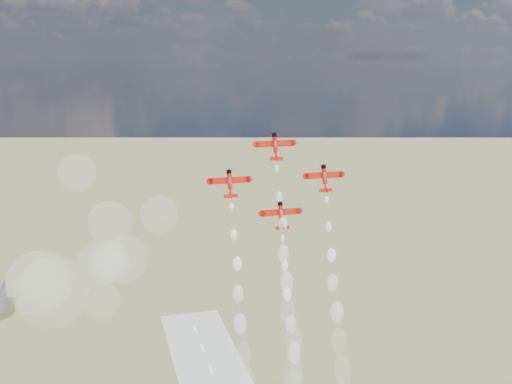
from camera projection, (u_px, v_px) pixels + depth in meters
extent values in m
cylinder|color=#BA1409|center=(275.00, 144.00, 157.49)|extent=(1.19, 2.52, 4.57)
cylinder|color=black|center=(274.00, 135.00, 157.69)|extent=(1.36, 1.56, 1.23)
cube|color=#BA1409|center=(275.00, 144.00, 157.79)|extent=(10.37, 0.71, 1.67)
cube|color=white|center=(264.00, 144.00, 157.17)|extent=(4.08, 0.17, 0.45)
cube|color=white|center=(285.00, 143.00, 158.61)|extent=(4.08, 0.17, 0.45)
cube|color=#BA1409|center=(276.00, 159.00, 157.04)|extent=(3.74, 0.39, 0.92)
cube|color=#BA1409|center=(277.00, 159.00, 156.41)|extent=(0.12, 1.72, 1.50)
ellipsoid|color=silver|center=(276.00, 144.00, 157.03)|extent=(0.94, 1.45, 2.26)
cone|color=#BA1409|center=(276.00, 156.00, 157.18)|extent=(1.19, 1.82, 2.47)
cylinder|color=#BA1409|center=(230.00, 181.00, 153.38)|extent=(1.19, 2.52, 4.57)
cylinder|color=black|center=(229.00, 172.00, 153.59)|extent=(1.36, 1.56, 1.23)
cube|color=#BA1409|center=(229.00, 180.00, 153.69)|extent=(10.37, 0.71, 1.67)
cube|color=white|center=(219.00, 181.00, 153.07)|extent=(4.08, 0.17, 0.45)
cube|color=white|center=(240.00, 180.00, 154.51)|extent=(4.08, 0.17, 0.45)
cube|color=#BA1409|center=(231.00, 196.00, 152.93)|extent=(3.74, 0.39, 0.92)
cube|color=#BA1409|center=(231.00, 196.00, 152.31)|extent=(0.12, 1.72, 1.50)
ellipsoid|color=silver|center=(230.00, 181.00, 152.93)|extent=(0.94, 1.45, 2.26)
cone|color=#BA1409|center=(231.00, 193.00, 153.07)|extent=(1.19, 1.82, 2.47)
cylinder|color=#BA1409|center=(324.00, 176.00, 160.04)|extent=(1.19, 2.52, 4.57)
cylinder|color=black|center=(324.00, 167.00, 160.24)|extent=(1.36, 1.56, 1.23)
cube|color=#BA1409|center=(324.00, 175.00, 160.35)|extent=(10.37, 0.71, 1.67)
cube|color=white|center=(314.00, 176.00, 159.73)|extent=(4.08, 0.17, 0.45)
cube|color=white|center=(333.00, 175.00, 161.16)|extent=(4.08, 0.17, 0.45)
cube|color=#BA1409|center=(326.00, 190.00, 159.59)|extent=(3.74, 0.39, 0.92)
cube|color=#BA1409|center=(327.00, 191.00, 158.96)|extent=(0.12, 1.72, 1.50)
ellipsoid|color=silver|center=(325.00, 176.00, 159.58)|extent=(0.94, 1.45, 2.26)
cone|color=#BA1409|center=(325.00, 188.00, 159.73)|extent=(1.19, 1.82, 2.47)
cylinder|color=#BA1409|center=(281.00, 213.00, 155.93)|extent=(1.19, 2.52, 4.57)
cylinder|color=black|center=(280.00, 204.00, 156.14)|extent=(1.36, 1.56, 1.23)
cube|color=#BA1409|center=(281.00, 212.00, 156.24)|extent=(10.37, 0.71, 1.67)
cube|color=white|center=(270.00, 213.00, 155.62)|extent=(4.08, 0.17, 0.45)
cube|color=white|center=(291.00, 212.00, 157.06)|extent=(4.08, 0.17, 0.45)
cube|color=#BA1409|center=(282.00, 228.00, 155.49)|extent=(3.74, 0.39, 0.92)
cube|color=#BA1409|center=(283.00, 228.00, 154.86)|extent=(0.12, 1.72, 1.50)
ellipsoid|color=silver|center=(282.00, 213.00, 155.48)|extent=(0.94, 1.45, 2.26)
cone|color=#BA1409|center=(282.00, 225.00, 155.63)|extent=(1.19, 1.82, 2.47)
sphere|color=white|center=(277.00, 168.00, 156.94)|extent=(1.07, 1.07, 1.07)
sphere|color=white|center=(279.00, 197.00, 156.46)|extent=(1.65, 1.65, 1.65)
sphere|color=white|center=(283.00, 224.00, 155.45)|extent=(2.22, 2.22, 2.22)
sphere|color=white|center=(284.00, 253.00, 155.25)|extent=(2.80, 2.80, 2.80)
sphere|color=white|center=(286.00, 282.00, 154.49)|extent=(3.37, 3.37, 3.37)
sphere|color=white|center=(288.00, 312.00, 153.80)|extent=(3.95, 3.95, 3.95)
sphere|color=white|center=(294.00, 341.00, 153.41)|extent=(4.52, 4.52, 4.52)
sphere|color=white|center=(294.00, 370.00, 152.94)|extent=(5.10, 5.10, 5.10)
sphere|color=white|center=(232.00, 206.00, 152.78)|extent=(1.07, 1.07, 1.07)
sphere|color=white|center=(234.00, 235.00, 152.25)|extent=(1.65, 1.65, 1.65)
sphere|color=white|center=(237.00, 264.00, 151.50)|extent=(2.22, 2.22, 2.22)
sphere|color=white|center=(238.00, 294.00, 150.81)|extent=(2.80, 2.80, 2.80)
sphere|color=white|center=(240.00, 324.00, 150.47)|extent=(3.37, 3.37, 3.37)
sphere|color=white|center=(243.00, 355.00, 149.48)|extent=(3.95, 3.95, 3.95)
sphere|color=white|center=(246.00, 382.00, 148.86)|extent=(4.52, 4.52, 4.52)
sphere|color=white|center=(327.00, 199.00, 159.62)|extent=(1.07, 1.07, 1.07)
sphere|color=white|center=(329.00, 227.00, 158.94)|extent=(1.65, 1.65, 1.65)
sphere|color=white|center=(332.00, 255.00, 158.29)|extent=(2.22, 2.22, 2.22)
sphere|color=white|center=(333.00, 282.00, 157.79)|extent=(2.80, 2.80, 2.80)
sphere|color=white|center=(337.00, 312.00, 157.19)|extent=(3.37, 3.37, 3.37)
sphere|color=white|center=(339.00, 341.00, 156.48)|extent=(3.95, 3.95, 3.95)
sphere|color=white|center=(343.00, 369.00, 156.17)|extent=(4.52, 4.52, 4.52)
sphere|color=white|center=(283.00, 238.00, 155.39)|extent=(1.07, 1.07, 1.07)
sphere|color=white|center=(285.00, 266.00, 154.82)|extent=(1.65, 1.65, 1.65)
sphere|color=white|center=(287.00, 294.00, 154.23)|extent=(2.22, 2.22, 2.22)
sphere|color=white|center=(291.00, 324.00, 153.65)|extent=(2.80, 2.80, 2.80)
sphere|color=white|center=(294.00, 352.00, 152.89)|extent=(3.37, 3.37, 3.37)
sphere|color=white|center=(294.00, 383.00, 152.62)|extent=(3.95, 3.95, 3.95)
sphere|color=white|center=(77.00, 173.00, 168.46)|extent=(10.73, 10.73, 10.73)
sphere|color=white|center=(39.00, 282.00, 160.20)|extent=(17.26, 17.26, 17.26)
sphere|color=white|center=(159.00, 215.00, 174.70)|extent=(11.43, 11.43, 11.43)
sphere|color=white|center=(109.00, 262.00, 160.47)|extent=(11.08, 11.08, 11.08)
sphere|color=white|center=(101.00, 301.00, 177.82)|extent=(11.88, 11.88, 11.88)
sphere|color=white|center=(100.00, 263.00, 175.83)|extent=(13.33, 13.33, 13.33)
sphere|color=white|center=(110.00, 222.00, 161.43)|extent=(11.85, 11.85, 11.85)
sphere|color=white|center=(125.00, 259.00, 176.49)|extent=(14.20, 14.20, 14.20)
sphere|color=white|center=(52.00, 292.00, 165.82)|extent=(20.43, 20.43, 20.43)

